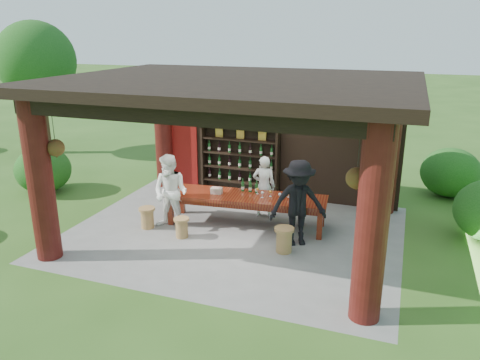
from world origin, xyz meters
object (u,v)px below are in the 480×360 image
(tasting_table, at_px, (246,200))
(stool_near_left, at_px, (182,227))
(stool_far_left, at_px, (147,217))
(host, at_px, (264,186))
(guest_man, at_px, (298,203))
(wine_shelf, at_px, (240,161))
(guest_woman, at_px, (171,193))
(stool_near_right, at_px, (284,239))
(napkin_basket, at_px, (217,191))

(tasting_table, xyz_separation_m, stool_near_left, (-1.13, -1.15, -0.39))
(stool_far_left, bearing_deg, host, 35.15)
(tasting_table, xyz_separation_m, stool_far_left, (-2.13, -0.95, -0.37))
(stool_near_left, distance_m, host, 2.35)
(guest_man, bearing_deg, wine_shelf, 105.75)
(host, xyz_separation_m, guest_woman, (-1.79, -1.47, 0.11))
(stool_near_right, xyz_separation_m, guest_woman, (-2.79, 0.31, 0.60))
(stool_far_left, bearing_deg, napkin_basket, 30.49)
(tasting_table, bearing_deg, stool_far_left, -156.06)
(guest_woman, bearing_deg, guest_man, 6.63)
(tasting_table, xyz_separation_m, stool_near_right, (1.21, -1.07, -0.35))
(host, height_order, guest_man, guest_man)
(stool_near_left, xyz_separation_m, guest_woman, (-0.45, 0.38, 0.64))
(stool_near_left, distance_m, napkin_basket, 1.26)
(stool_near_right, distance_m, stool_far_left, 3.34)
(guest_woman, bearing_deg, stool_far_left, -158.43)
(guest_woman, bearing_deg, tasting_table, 29.37)
(stool_near_right, xyz_separation_m, host, (-0.99, 1.78, 0.49))
(wine_shelf, distance_m, stool_near_right, 3.72)
(tasting_table, bearing_deg, wine_shelf, 114.06)
(wine_shelf, relative_size, stool_far_left, 4.44)
(stool_far_left, bearing_deg, guest_woman, 18.08)
(stool_near_right, xyz_separation_m, napkin_basket, (-1.92, 0.96, 0.53))
(tasting_table, height_order, stool_near_right, tasting_table)
(host, relative_size, guest_man, 0.82)
(stool_near_left, relative_size, stool_near_right, 0.84)
(napkin_basket, bearing_deg, tasting_table, 8.82)
(wine_shelf, bearing_deg, guest_woman, -104.79)
(stool_near_left, xyz_separation_m, stool_far_left, (-1.00, 0.20, 0.02))
(stool_far_left, relative_size, guest_woman, 0.28)
(wine_shelf, xyz_separation_m, tasting_table, (0.87, -1.94, -0.35))
(guest_woman, bearing_deg, wine_shelf, 78.70)
(stool_near_left, distance_m, guest_man, 2.66)
(stool_far_left, bearing_deg, tasting_table, 23.94)
(stool_near_right, bearing_deg, guest_woman, 173.69)
(tasting_table, bearing_deg, stool_near_right, -41.63)
(tasting_table, bearing_deg, napkin_basket, -171.18)
(guest_man, relative_size, napkin_basket, 7.27)
(stool_near_left, distance_m, guest_woman, 0.87)
(stool_near_right, relative_size, guest_man, 0.29)
(wine_shelf, xyz_separation_m, stool_near_right, (2.07, -3.01, -0.70))
(wine_shelf, xyz_separation_m, host, (1.08, -1.23, -0.21))
(stool_near_left, relative_size, stool_far_left, 0.91)
(stool_near_right, bearing_deg, host, 119.21)
(stool_near_left, height_order, host, host)
(guest_woman, height_order, napkin_basket, guest_woman)
(stool_near_right, bearing_deg, stool_far_left, 177.80)
(tasting_table, bearing_deg, stool_near_left, -134.72)
(guest_woman, xyz_separation_m, napkin_basket, (0.87, 0.66, -0.06))
(tasting_table, height_order, stool_near_left, tasting_table)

